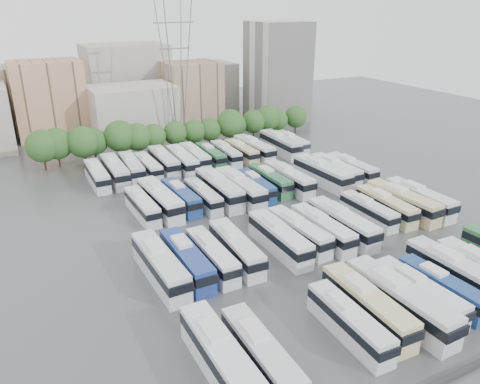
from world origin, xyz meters
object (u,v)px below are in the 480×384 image
bus_r1_s0 (160,265)px  bus_r2_s7 (256,186)px  bus_r1_s3 (236,248)px  apartment_tower (278,72)px  bus_r2_s6 (240,188)px  bus_r3_s5 (182,160)px  bus_r1_s12 (403,202)px  bus_r3_s8 (226,153)px  bus_r0_s5 (367,305)px  bus_r0_s1 (262,355)px  bus_r0_s0 (221,357)px  bus_r0_s8 (442,287)px  bus_r3_s6 (195,156)px  bus_r0_s7 (419,293)px  bus_r1_s7 (322,229)px  bus_r1_s5 (279,238)px  bus_r2_s4 (203,196)px  bus_r2_s1 (142,206)px  bus_r3_s2 (132,167)px  bus_r1_s13 (419,199)px  bus_r1_s1 (187,260)px  bus_r2_s8 (270,180)px  bus_r2_s13 (351,168)px  bus_r3_s13 (291,142)px  bus_r0_s4 (349,322)px  bus_r1_s11 (386,206)px  bus_r1_s8 (342,223)px  bus_r0_s9 (457,273)px  bus_r3_s1 (115,170)px  bus_r2_s3 (181,197)px  bus_r1_s2 (212,255)px  bus_r3_s10 (254,148)px  bus_r3_s12 (280,144)px  bus_r3_s3 (148,166)px  bus_r3_s4 (164,161)px  bus_r2_s2 (160,199)px  bus_r3_s7 (211,155)px  bus_r2_s5 (219,189)px  bus_r3_s0 (97,175)px  electricity_pylon (175,60)px  bus_r0_s6 (400,300)px

bus_r1_s0 → bus_r2_s7: bearing=36.3°
bus_r1_s3 → apartment_tower: bearing=57.0°
bus_r2_s6 → bus_r3_s5: (-3.21, 18.34, -0.12)m
bus_r1_s12 → bus_r3_s8: bus_r1_s12 is taller
bus_r0_s5 → bus_r1_s12: (22.99, 17.90, 0.08)m
bus_r3_s8 → bus_r1_s3: bearing=-111.7°
bus_r0_s1 → bus_r2_s6: 39.35m
bus_r0_s0 → bus_r3_s8: 59.81m
bus_r0_s8 → bus_r3_s6: 55.84m
bus_r0_s7 → bus_r1_s7: size_ratio=0.97×
bus_r1_s5 → bus_r2_s4: 18.68m
bus_r2_s1 → bus_r3_s2: bearing=78.1°
bus_r1_s0 → bus_r1_s13: bearing=-0.9°
bus_r1_s1 → bus_r2_s8: (23.00, 18.88, -0.12)m
bus_r1_s3 → bus_r2_s13: size_ratio=1.01×
bus_r3_s6 → bus_r3_s13: (23.12, -0.09, -0.08)m
bus_r0_s4 → bus_r2_s6: bus_r2_s6 is taller
bus_r1_s11 → bus_r1_s8: bearing=-166.5°
bus_r0_s9 → bus_r3_s1: 59.32m
bus_r2_s3 → bus_r1_s2: bearing=-101.6°
bus_r0_s4 → bus_r1_s2: bus_r1_s2 is taller
bus_r3_s1 → bus_r3_s6: size_ratio=1.08×
bus_r2_s8 → bus_r3_s10: size_ratio=0.90×
bus_r1_s3 → bus_r1_s5: bearing=-1.2°
bus_r2_s7 → bus_r3_s12: (16.38, 18.38, 0.39)m
bus_r1_s12 → bus_r3_s2: bearing=129.7°
bus_r3_s3 → bus_r1_s13: bearing=-47.4°
bus_r3_s4 → bus_r3_s6: bus_r3_s4 is taller
bus_r2_s2 → bus_r3_s7: bus_r2_s2 is taller
bus_r1_s3 → bus_r2_s1: bearing=112.1°
bus_r2_s6 → bus_r2_s5: bearing=157.2°
bus_r2_s1 → bus_r3_s0: size_ratio=0.95×
bus_r2_s7 → bus_r3_s8: (3.35, 18.61, 0.05)m
bus_r1_s13 → bus_r3_s1: bearing=138.0°
apartment_tower → bus_r1_s2: 81.56m
bus_r2_s2 → bus_r3_s0: bearing=108.4°
bus_r1_s11 → bus_r0_s1: bearing=-147.3°
bus_r1_s11 → bus_r3_s12: bus_r3_s12 is taller
electricity_pylon → bus_r2_s6: electricity_pylon is taller
bus_r1_s8 → bus_r1_s0: bearing=177.4°
bus_r2_s4 → bus_r2_s7: 9.76m
bus_r0_s1 → bus_r2_s13: size_ratio=0.98×
bus_r1_s12 → bus_r0_s1: bearing=-155.0°
bus_r2_s13 → bus_r1_s13: bearing=-91.5°
bus_r1_s1 → bus_r3_s6: bus_r1_s1 is taller
bus_r3_s0 → bus_r1_s0: bearing=-89.3°
bus_r2_s6 → bus_r3_s6: bus_r2_s6 is taller
bus_r0_s0 → bus_r0_s5: (16.64, -0.04, -0.05)m
bus_r2_s4 → bus_r3_s5: (3.20, 17.81, 0.30)m
bus_r3_s6 → bus_r0_s6: bearing=-88.3°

